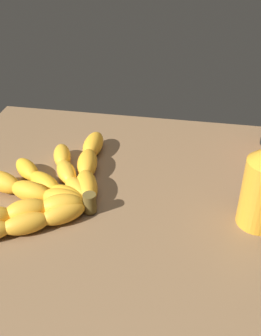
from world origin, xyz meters
TOP-DOWN VIEW (x-y plane):
  - ground_plane at (0.00, 0.00)cm, footprint 70.52×56.60cm
  - banana_bunch at (-14.31, -1.52)cm, footprint 20.14×31.05cm

SIDE VIEW (x-z plane):
  - ground_plane at x=0.00cm, z-range -3.96..0.00cm
  - banana_bunch at x=-14.31cm, z-range -0.18..3.38cm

